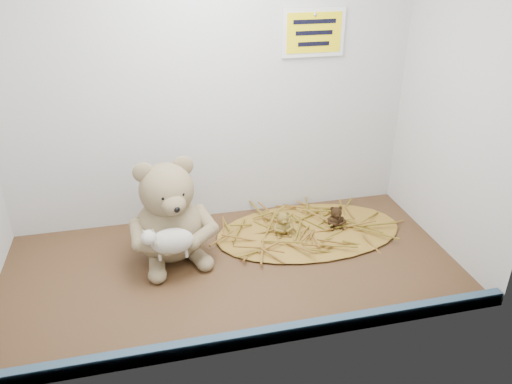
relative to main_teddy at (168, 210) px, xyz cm
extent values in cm
cube|color=#3F2716|center=(15.34, -9.48, -14.39)|extent=(120.00, 60.00, 0.40)
cube|color=silver|center=(15.34, 20.52, 30.61)|extent=(120.00, 0.40, 90.00)
cube|color=silver|center=(75.34, -9.48, 30.61)|extent=(0.40, 60.00, 90.00)
cube|color=#3B5670|center=(15.34, -38.28, -12.59)|extent=(119.28, 2.20, 3.60)
ellipsoid|color=olive|center=(40.92, 2.83, -13.85)|extent=(56.24, 32.66, 1.09)
cube|color=yellow|center=(45.34, 19.92, 40.61)|extent=(16.00, 1.20, 11.00)
camera|label=1|loc=(-3.73, -117.69, 64.14)|focal=35.00mm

